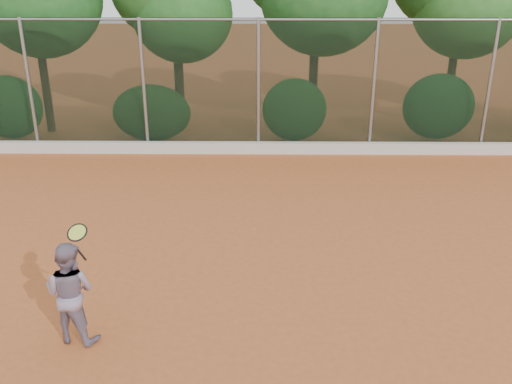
{
  "coord_description": "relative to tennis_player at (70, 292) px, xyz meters",
  "views": [
    {
      "loc": [
        0.09,
        -7.78,
        4.85
      ],
      "look_at": [
        0.0,
        1.0,
        1.25
      ],
      "focal_mm": 40.0,
      "sensor_mm": 36.0,
      "label": 1
    }
  ],
  "objects": [
    {
      "name": "ground",
      "position": [
        2.46,
        1.29,
        -0.73
      ],
      "size": [
        80.0,
        80.0,
        0.0
      ],
      "primitive_type": "plane",
      "color": "#A95428",
      "rests_on": "ground"
    },
    {
      "name": "concrete_curb",
      "position": [
        2.46,
        8.11,
        -0.58
      ],
      "size": [
        24.0,
        0.2,
        0.3
      ],
      "primitive_type": "cube",
      "color": "beige",
      "rests_on": "ground"
    },
    {
      "name": "tennis_player",
      "position": [
        0.0,
        0.0,
        0.0
      ],
      "size": [
        0.82,
        0.71,
        1.46
      ],
      "primitive_type": "imported",
      "rotation": [
        0.0,
        0.0,
        2.89
      ],
      "color": "gray",
      "rests_on": "ground"
    },
    {
      "name": "chainlink_fence",
      "position": [
        2.46,
        8.29,
        1.13
      ],
      "size": [
        24.09,
        0.09,
        3.5
      ],
      "color": "black",
      "rests_on": "ground"
    },
    {
      "name": "tennis_racket",
      "position": [
        0.25,
        -0.13,
        0.92
      ],
      "size": [
        0.31,
        0.29,
        0.55
      ],
      "color": "black",
      "rests_on": "ground"
    }
  ]
}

